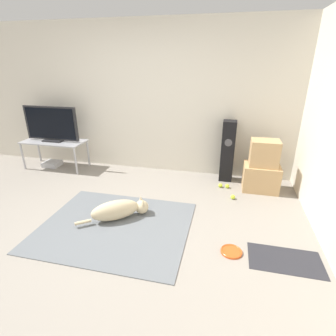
# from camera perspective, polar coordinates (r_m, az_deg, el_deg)

# --- Properties ---
(ground_plane) EXTENTS (12.00, 12.00, 0.00)m
(ground_plane) POSITION_cam_1_polar(r_m,az_deg,el_deg) (3.37, -15.54, -12.99)
(ground_plane) COLOR gray
(wall_back) EXTENTS (8.00, 0.06, 2.55)m
(wall_back) POSITION_cam_1_polar(r_m,az_deg,el_deg) (4.74, -5.01, 14.61)
(wall_back) COLOR silver
(wall_back) RESTS_ON ground_plane
(area_rug) EXTENTS (1.81, 1.49, 0.01)m
(area_rug) POSITION_cam_1_polar(r_m,az_deg,el_deg) (3.39, -11.40, -12.22)
(area_rug) COLOR slate
(area_rug) RESTS_ON ground_plane
(dog) EXTENTS (0.79, 0.62, 0.26)m
(dog) POSITION_cam_1_polar(r_m,az_deg,el_deg) (3.45, -10.59, -8.91)
(dog) COLOR beige
(dog) RESTS_ON area_rug
(frisbee) EXTENTS (0.23, 0.23, 0.03)m
(frisbee) POSITION_cam_1_polar(r_m,az_deg,el_deg) (3.01, 13.62, -17.23)
(frisbee) COLOR #DB511E
(frisbee) RESTS_ON ground_plane
(cardboard_box_lower) EXTENTS (0.54, 0.41, 0.41)m
(cardboard_box_lower) POSITION_cam_1_polar(r_m,az_deg,el_deg) (4.36, 19.53, -1.94)
(cardboard_box_lower) COLOR tan
(cardboard_box_lower) RESTS_ON ground_plane
(cardboard_box_upper) EXTENTS (0.41, 0.32, 0.40)m
(cardboard_box_upper) POSITION_cam_1_polar(r_m,az_deg,el_deg) (4.21, 20.23, 3.06)
(cardboard_box_upper) COLOR tan
(cardboard_box_upper) RESTS_ON cardboard_box_lower
(floor_speaker) EXTENTS (0.22, 0.22, 1.02)m
(floor_speaker) POSITION_cam_1_polar(r_m,az_deg,el_deg) (4.47, 12.84, 3.57)
(floor_speaker) COLOR black
(floor_speaker) RESTS_ON ground_plane
(tv_stand) EXTENTS (1.16, 0.50, 0.52)m
(tv_stand) POSITION_cam_1_polar(r_m,az_deg,el_deg) (5.35, -23.51, 4.82)
(tv_stand) COLOR #A8A8AD
(tv_stand) RESTS_ON ground_plane
(tv) EXTENTS (1.04, 0.20, 0.64)m
(tv) POSITION_cam_1_polar(r_m,az_deg,el_deg) (5.26, -24.11, 8.67)
(tv) COLOR #232326
(tv) RESTS_ON tv_stand
(tennis_ball_by_boxes) EXTENTS (0.07, 0.07, 0.07)m
(tennis_ball_by_boxes) POSITION_cam_1_polar(r_m,az_deg,el_deg) (4.33, 11.33, -3.72)
(tennis_ball_by_boxes) COLOR #C6E033
(tennis_ball_by_boxes) RESTS_ON ground_plane
(tennis_ball_near_speaker) EXTENTS (0.07, 0.07, 0.07)m
(tennis_ball_near_speaker) POSITION_cam_1_polar(r_m,az_deg,el_deg) (4.33, 12.77, -3.85)
(tennis_ball_near_speaker) COLOR #C6E033
(tennis_ball_near_speaker) RESTS_ON ground_plane
(tennis_ball_loose_on_carpet) EXTENTS (0.07, 0.07, 0.07)m
(tennis_ball_loose_on_carpet) POSITION_cam_1_polar(r_m,az_deg,el_deg) (4.02, 13.94, -6.13)
(tennis_ball_loose_on_carpet) COLOR #C6E033
(tennis_ball_loose_on_carpet) RESTS_ON ground_plane
(game_console) EXTENTS (0.31, 0.28, 0.09)m
(game_console) POSITION_cam_1_polar(r_m,az_deg,el_deg) (5.58, -23.85, 0.86)
(game_console) COLOR #B7B7BC
(game_console) RESTS_ON ground_plane
(door_mat) EXTENTS (0.73, 0.42, 0.01)m
(door_mat) POSITION_cam_1_polar(r_m,az_deg,el_deg) (3.10, 24.13, -17.81)
(door_mat) COLOR #28282D
(door_mat) RESTS_ON ground_plane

